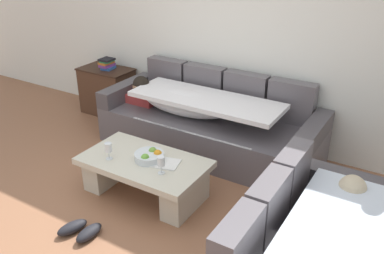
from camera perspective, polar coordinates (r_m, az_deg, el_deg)
The scene contains 11 objects.
ground_plane at distance 3.84m, azimuth -11.41°, elevation -12.56°, with size 14.00×14.00×0.00m, color #915E41.
back_wall at distance 4.91m, azimuth 4.54°, elevation 13.84°, with size 9.00×0.10×2.70m, color white.
couch_along_wall at distance 4.76m, azimuth 1.97°, elevation 0.52°, with size 2.53×0.92×0.88m.
coffee_table at distance 4.01m, azimuth -6.52°, elevation -6.24°, with size 1.20×0.68×0.38m.
fruit_bowl at distance 3.91m, azimuth -5.81°, elevation -3.99°, with size 0.28×0.28×0.10m.
wine_glass_near_left at distance 3.95m, azimuth -11.43°, elevation -2.85°, with size 0.07×0.07×0.17m.
wine_glass_near_right at distance 3.66m, azimuth -4.28°, elevation -4.80°, with size 0.07×0.07×0.17m.
open_magazine at distance 3.86m, azimuth -3.88°, elevation -4.96°, with size 0.28×0.21×0.01m, color white.
side_cabinet at distance 5.87m, azimuth -11.52°, elevation 4.89°, with size 0.72×0.44×0.64m.
book_stack_on_cabinet at distance 5.72m, azimuth -11.59°, elevation 8.52°, with size 0.17×0.21×0.14m.
pair_of_shoes at distance 3.73m, azimuth -15.07°, elevation -13.53°, with size 0.33×0.31×0.09m.
Camera 1 is at (2.17, -2.14, 2.34)m, focal length 38.80 mm.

